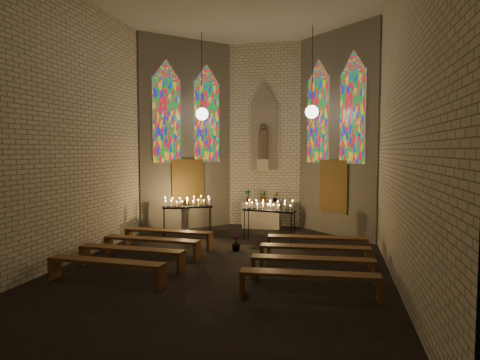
% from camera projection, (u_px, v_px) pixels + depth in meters
% --- Properties ---
extents(floor, '(12.00, 12.00, 0.00)m').
position_uv_depth(floor, '(226.00, 266.00, 10.85)').
color(floor, black).
rests_on(floor, ground).
extents(room, '(8.22, 12.43, 7.00)m').
position_uv_depth(room, '(251.00, 126.00, 13.87)').
color(room, beige).
rests_on(room, ground).
extents(altar, '(1.40, 0.60, 1.00)m').
position_uv_depth(altar, '(262.00, 215.00, 16.12)').
color(altar, beige).
rests_on(altar, ground).
extents(flower_vase_left, '(0.25, 0.19, 0.45)m').
position_uv_depth(flower_vase_left, '(248.00, 196.00, 16.12)').
color(flower_vase_left, '#4C723F').
rests_on(flower_vase_left, altar).
extents(flower_vase_center, '(0.44, 0.41, 0.41)m').
position_uv_depth(flower_vase_center, '(264.00, 196.00, 16.09)').
color(flower_vase_center, '#4C723F').
rests_on(flower_vase_center, altar).
extents(flower_vase_right, '(0.23, 0.21, 0.35)m').
position_uv_depth(flower_vase_right, '(275.00, 197.00, 15.90)').
color(flower_vase_right, '#4C723F').
rests_on(flower_vase_right, altar).
extents(aisle_flower_pot, '(0.33, 0.33, 0.47)m').
position_uv_depth(aisle_flower_pot, '(236.00, 243.00, 12.46)').
color(aisle_flower_pot, '#4C723F').
rests_on(aisle_flower_pot, ground).
extents(votive_stand_left, '(1.71, 1.08, 1.25)m').
position_uv_depth(votive_stand_left, '(187.00, 204.00, 14.73)').
color(votive_stand_left, black).
rests_on(votive_stand_left, ground).
extents(votive_stand_right, '(1.76, 0.76, 1.26)m').
position_uv_depth(votive_stand_right, '(269.00, 208.00, 13.78)').
color(votive_stand_right, black).
rests_on(votive_stand_right, ground).
extents(pew_left_0, '(2.77, 0.55, 0.53)m').
position_uv_depth(pew_left_0, '(168.00, 233.00, 12.89)').
color(pew_left_0, brown).
rests_on(pew_left_0, ground).
extents(pew_right_0, '(2.77, 0.55, 0.53)m').
position_uv_depth(pew_right_0, '(317.00, 240.00, 11.93)').
color(pew_right_0, brown).
rests_on(pew_right_0, ground).
extents(pew_left_1, '(2.77, 0.55, 0.53)m').
position_uv_depth(pew_left_1, '(151.00, 242.00, 11.72)').
color(pew_left_1, brown).
rests_on(pew_left_1, ground).
extents(pew_right_1, '(2.77, 0.55, 0.53)m').
position_uv_depth(pew_right_1, '(315.00, 250.00, 10.76)').
color(pew_right_1, brown).
rests_on(pew_right_1, ground).
extents(pew_left_2, '(2.77, 0.55, 0.53)m').
position_uv_depth(pew_left_2, '(131.00, 252.00, 10.55)').
color(pew_left_2, brown).
rests_on(pew_left_2, ground).
extents(pew_right_2, '(2.77, 0.55, 0.53)m').
position_uv_depth(pew_right_2, '(313.00, 262.00, 9.59)').
color(pew_right_2, brown).
rests_on(pew_right_2, ground).
extents(pew_left_3, '(2.77, 0.55, 0.53)m').
position_uv_depth(pew_left_3, '(106.00, 264.00, 9.38)').
color(pew_left_3, brown).
rests_on(pew_left_3, ground).
extents(pew_right_3, '(2.77, 0.55, 0.53)m').
position_uv_depth(pew_right_3, '(309.00, 277.00, 8.42)').
color(pew_right_3, brown).
rests_on(pew_right_3, ground).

